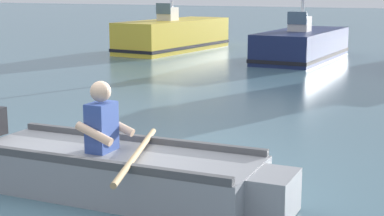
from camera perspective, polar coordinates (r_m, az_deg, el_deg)
name	(u,v)px	position (r m, az deg, el deg)	size (l,w,h in m)	color
ground_plane	(116,181)	(6.92, -7.15, -6.82)	(120.00, 120.00, 0.00)	slate
rowboat_with_person	(121,170)	(6.44, -6.73, -5.87)	(3.72, 1.89, 1.19)	gray
moored_boat_yellow	(174,36)	(20.89, -1.73, 6.83)	(1.99, 5.15, 4.40)	gold
moored_boat_navy	(302,45)	(18.57, 10.36, 5.83)	(1.72, 4.70, 4.55)	#19234C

